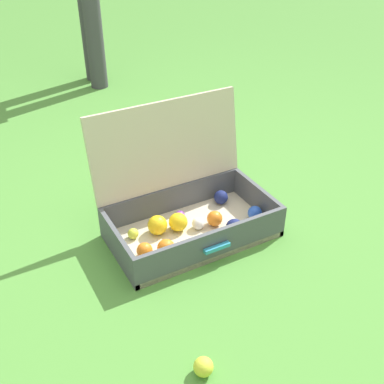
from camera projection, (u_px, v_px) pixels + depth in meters
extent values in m
plane|color=#4C8C38|center=(203.00, 241.00, 1.96)|extent=(16.00, 16.00, 0.00)
cube|color=beige|center=(192.00, 233.00, 1.99)|extent=(0.67, 0.37, 0.03)
cube|color=#4C5156|center=(118.00, 246.00, 1.82)|extent=(0.02, 0.37, 0.14)
cube|color=#4C5156|center=(257.00, 200.00, 2.08)|extent=(0.02, 0.37, 0.14)
cube|color=#4C5156|center=(214.00, 246.00, 1.82)|extent=(0.64, 0.02, 0.14)
cube|color=#4C5156|center=(173.00, 201.00, 2.08)|extent=(0.64, 0.02, 0.14)
cube|color=beige|center=(167.00, 145.00, 1.97)|extent=(0.67, 0.09, 0.37)
cube|color=teal|center=(217.00, 248.00, 1.80)|extent=(0.11, 0.02, 0.02)
sphere|color=white|center=(198.00, 223.00, 1.98)|extent=(0.05, 0.05, 0.05)
sphere|color=orange|center=(166.00, 248.00, 1.83)|extent=(0.07, 0.07, 0.07)
sphere|color=yellow|center=(178.00, 222.00, 1.96)|extent=(0.08, 0.08, 0.08)
sphere|color=navy|center=(234.00, 228.00, 1.94)|extent=(0.07, 0.07, 0.07)
sphere|color=blue|center=(255.00, 213.00, 2.03)|extent=(0.06, 0.06, 0.06)
sphere|color=purple|center=(180.00, 216.00, 2.03)|extent=(0.04, 0.04, 0.04)
sphere|color=#CCDB38|center=(148.00, 267.00, 1.76)|extent=(0.05, 0.05, 0.05)
sphere|color=orange|center=(215.00, 219.00, 2.00)|extent=(0.07, 0.07, 0.07)
sphere|color=#CCDB38|center=(133.00, 234.00, 1.93)|extent=(0.04, 0.04, 0.04)
sphere|color=yellow|center=(157.00, 225.00, 1.94)|extent=(0.08, 0.08, 0.08)
sphere|color=navy|center=(221.00, 197.00, 2.13)|extent=(0.06, 0.06, 0.06)
sphere|color=orange|center=(145.00, 251.00, 1.82)|extent=(0.06, 0.06, 0.06)
sphere|color=#CCDB38|center=(203.00, 367.00, 1.42)|extent=(0.06, 0.06, 0.06)
cylinder|color=#3D3D42|center=(88.00, 21.00, 3.36)|extent=(0.12, 0.12, 0.85)
cylinder|color=#3D3D42|center=(93.00, 27.00, 3.22)|extent=(0.12, 0.12, 0.85)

